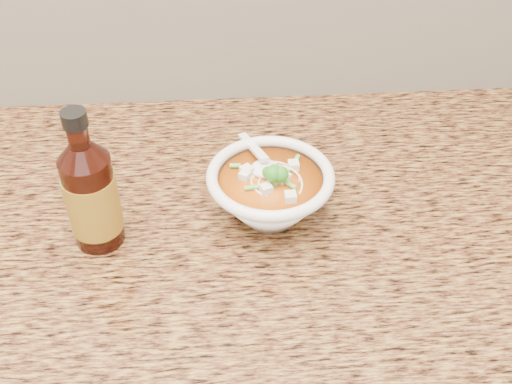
{
  "coord_description": "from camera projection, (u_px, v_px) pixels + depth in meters",
  "views": [
    {
      "loc": [
        0.22,
        0.99,
        1.54
      ],
      "look_at": [
        0.27,
        1.67,
        0.95
      ],
      "focal_mm": 45.0,
      "sensor_mm": 36.0,
      "label": 1
    }
  ],
  "objects": [
    {
      "name": "soup_bowl",
      "position": [
        270.0,
        194.0,
        0.9
      ],
      "size": [
        0.18,
        0.2,
        0.1
      ],
      "rotation": [
        0.0,
        0.0,
        -0.42
      ],
      "color": "white",
      "rests_on": "counter_slab"
    },
    {
      "name": "counter_slab",
      "position": [
        74.0,
        230.0,
        0.94
      ],
      "size": [
        4.0,
        0.68,
        0.04
      ],
      "primitive_type": "cube",
      "color": "olive",
      "rests_on": "cabinet"
    },
    {
      "name": "hot_sauce_bottle",
      "position": [
        91.0,
        195.0,
        0.84
      ],
      "size": [
        0.09,
        0.09,
        0.21
      ],
      "rotation": [
        0.0,
        0.0,
        -0.36
      ],
      "color": "#3B0F08",
      "rests_on": "counter_slab"
    }
  ]
}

